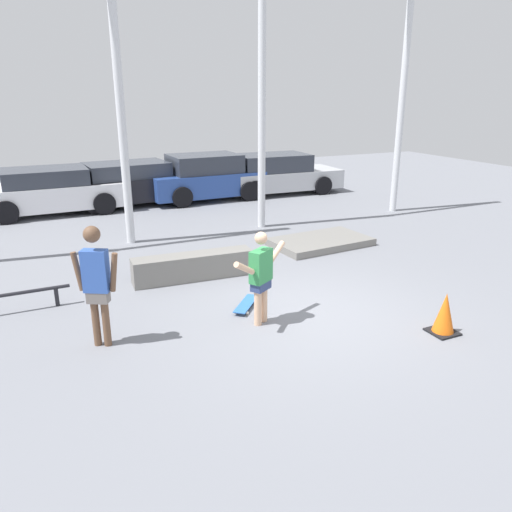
% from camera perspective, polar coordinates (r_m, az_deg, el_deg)
% --- Properties ---
extents(ground_plane, '(36.00, 36.00, 0.00)m').
position_cam_1_polar(ground_plane, '(8.35, 6.01, -6.68)').
color(ground_plane, slate).
extents(skateboarder, '(1.19, 0.77, 1.50)m').
position_cam_1_polar(skateboarder, '(7.71, 0.56, -2.08)').
color(skateboarder, '#DBAD89').
rests_on(skateboarder, ground_plane).
extents(skateboard, '(0.70, 0.75, 0.08)m').
position_cam_1_polar(skateboard, '(8.55, -1.12, -5.49)').
color(skateboard, '#2D66B2').
rests_on(skateboard, ground_plane).
extents(grind_box, '(2.38, 0.59, 0.51)m').
position_cam_1_polar(grind_box, '(9.85, -7.18, -1.19)').
color(grind_box, slate).
rests_on(grind_box, ground_plane).
extents(manual_pad, '(2.40, 1.55, 0.17)m').
position_cam_1_polar(manual_pad, '(12.07, 7.37, 1.62)').
color(manual_pad, slate).
rests_on(manual_pad, ground_plane).
extents(canopy_support_left, '(4.73, 0.20, 6.97)m').
position_cam_1_polar(canopy_support_left, '(11.92, -26.97, 19.12)').
color(canopy_support_left, silver).
rests_on(canopy_support_left, ground_plane).
extents(canopy_support_right, '(4.73, 0.20, 6.97)m').
position_cam_1_polar(canopy_support_right, '(14.37, 9.37, 20.27)').
color(canopy_support_right, silver).
rests_on(canopy_support_right, ground_plane).
extents(parked_car_white, '(4.31, 2.04, 1.36)m').
position_cam_1_polar(parked_car_white, '(16.35, -22.33, 6.87)').
color(parked_car_white, white).
rests_on(parked_car_white, ground_plane).
extents(parked_car_black, '(4.72, 2.23, 1.36)m').
position_cam_1_polar(parked_car_black, '(16.89, -13.99, 8.02)').
color(parked_car_black, black).
rests_on(parked_car_black, ground_plane).
extents(parked_car_blue, '(4.19, 2.04, 1.52)m').
position_cam_1_polar(parked_car_blue, '(17.24, -5.49, 8.88)').
color(parked_car_blue, '#284793').
rests_on(parked_car_blue, ground_plane).
extents(parked_car_silver, '(4.67, 2.11, 1.41)m').
position_cam_1_polar(parked_car_silver, '(18.21, 2.20, 9.29)').
color(parked_car_silver, '#B7BABF').
rests_on(parked_car_silver, ground_plane).
extents(bystander, '(0.62, 0.40, 1.79)m').
position_cam_1_polar(bystander, '(7.30, -17.77, -2.58)').
color(bystander, brown).
rests_on(bystander, ground_plane).
extents(traffic_cone, '(0.41, 0.41, 0.65)m').
position_cam_1_polar(traffic_cone, '(8.10, 20.76, -6.20)').
color(traffic_cone, black).
rests_on(traffic_cone, ground_plane).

